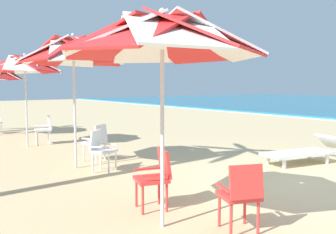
{
  "coord_description": "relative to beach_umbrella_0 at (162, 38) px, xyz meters",
  "views": [
    {
      "loc": [
        3.75,
        -5.71,
        1.8
      ],
      "look_at": [
        -3.48,
        -0.43,
        1.0
      ],
      "focal_mm": 38.78,
      "sensor_mm": 36.0,
      "label": 1
    }
  ],
  "objects": [
    {
      "name": "ground_plane",
      "position": [
        -0.1,
        3.14,
        -2.36
      ],
      "size": [
        80.0,
        80.0,
        0.0
      ],
      "primitive_type": "plane",
      "color": "#D3B784"
    },
    {
      "name": "beach_umbrella_0",
      "position": [
        0.0,
        0.0,
        0.0
      ],
      "size": [
        2.52,
        2.52,
        2.72
      ],
      "color": "silver",
      "rests_on": "ground"
    },
    {
      "name": "plastic_chair_0",
      "position": [
        0.71,
        0.66,
        -1.86
      ],
      "size": [
        0.59,
        0.57,
        0.87
      ],
      "color": "red",
      "rests_on": "ground"
    },
    {
      "name": "plastic_chair_1",
      "position": [
        -0.61,
        0.31,
        -1.86
      ],
      "size": [
        0.55,
        0.57,
        0.87
      ],
      "color": "red",
      "rests_on": "ground"
    },
    {
      "name": "beach_umbrella_1",
      "position": [
        -3.76,
        0.37,
        0.12
      ],
      "size": [
        2.26,
        2.26,
        2.88
      ],
      "color": "silver",
      "rests_on": "ground"
    },
    {
      "name": "plastic_chair_2",
      "position": [
        -4.17,
        1.05,
        -1.86
      ],
      "size": [
        0.62,
        0.6,
        0.87
      ],
      "color": "white",
      "rests_on": "ground"
    },
    {
      "name": "plastic_chair_3",
      "position": [
        -3.13,
        0.67,
        -1.86
      ],
      "size": [
        0.63,
        0.63,
        0.87
      ],
      "color": "white",
      "rests_on": "ground"
    },
    {
      "name": "beach_umbrella_2",
      "position": [
        -7.17,
        0.27,
        -0.01
      ],
      "size": [
        2.17,
        2.17,
        2.69
      ],
      "color": "silver",
      "rests_on": "ground"
    },
    {
      "name": "plastic_chair_4",
      "position": [
        -7.34,
        0.85,
        -1.86
      ],
      "size": [
        0.51,
        0.53,
        0.87
      ],
      "color": "white",
      "rests_on": "ground"
    },
    {
      "name": "sun_lounger_1",
      "position": [
        -1.12,
        4.79,
        -2.08
      ],
      "size": [
        1.02,
        2.22,
        0.62
      ],
      "color": "white",
      "rests_on": "ground"
    }
  ]
}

